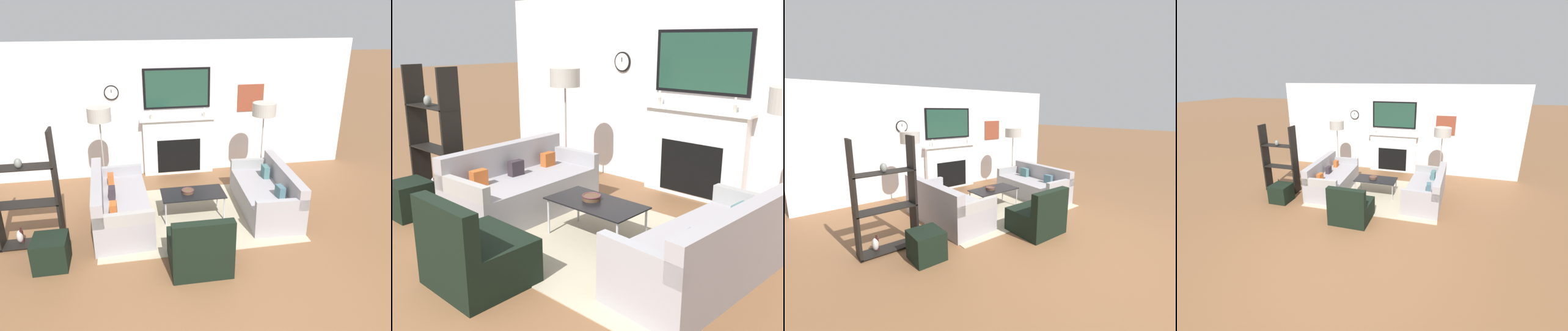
% 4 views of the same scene
% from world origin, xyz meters
% --- Properties ---
extents(ground_plane, '(60.00, 60.00, 0.00)m').
position_xyz_m(ground_plane, '(0.00, 0.00, 0.00)').
color(ground_plane, brown).
extents(fireplace_wall, '(7.39, 0.28, 2.70)m').
position_xyz_m(fireplace_wall, '(0.00, 4.31, 1.24)').
color(fireplace_wall, white).
rests_on(fireplace_wall, ground_plane).
extents(area_rug, '(3.12, 2.20, 0.01)m').
position_xyz_m(area_rug, '(0.00, 2.31, 0.01)').
color(area_rug, '#B3A78B').
rests_on(area_rug, ground_plane).
extents(couch_left, '(0.95, 1.91, 0.82)m').
position_xyz_m(couch_left, '(-1.25, 2.31, 0.29)').
color(couch_left, '#9C979C').
rests_on(couch_left, ground_plane).
extents(couch_right, '(0.92, 1.86, 0.76)m').
position_xyz_m(couch_right, '(1.25, 2.31, 0.28)').
color(couch_right, '#9C979C').
rests_on(couch_right, ground_plane).
extents(armchair, '(0.80, 0.76, 0.83)m').
position_xyz_m(armchair, '(-0.20, 0.93, 0.27)').
color(armchair, black).
rests_on(armchair, ground_plane).
extents(coffee_table, '(1.04, 0.55, 0.43)m').
position_xyz_m(coffee_table, '(-0.04, 2.31, 0.40)').
color(coffee_table, black).
rests_on(coffee_table, ground_plane).
extents(decorative_bowl, '(0.21, 0.21, 0.06)m').
position_xyz_m(decorative_bowl, '(-0.12, 2.33, 0.46)').
color(decorative_bowl, brown).
rests_on(decorative_bowl, coffee_table).
extents(floor_lamp_left, '(0.40, 0.40, 1.70)m').
position_xyz_m(floor_lamp_left, '(-1.49, 3.32, 1.54)').
color(floor_lamp_left, '#9E998E').
rests_on(floor_lamp_left, ground_plane).
extents(floor_lamp_right, '(0.44, 0.44, 1.65)m').
position_xyz_m(floor_lamp_right, '(1.49, 3.32, 1.50)').
color(floor_lamp_right, '#9E998E').
rests_on(floor_lamp_right, ground_plane).
extents(shelf_unit, '(0.90, 0.28, 1.75)m').
position_xyz_m(shelf_unit, '(-2.51, 1.90, 0.80)').
color(shelf_unit, black).
rests_on(shelf_unit, ground_plane).
extents(ottoman, '(0.45, 0.45, 0.43)m').
position_xyz_m(ottoman, '(-2.14, 1.32, 0.22)').
color(ottoman, black).
rests_on(ottoman, ground_plane).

